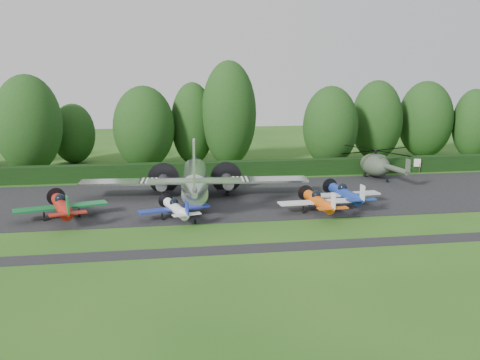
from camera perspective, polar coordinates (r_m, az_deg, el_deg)
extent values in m
plane|color=#225016|center=(45.80, 0.07, -4.92)|extent=(160.00, 160.00, 0.00)
cube|color=black|center=(55.36, -1.58, -1.99)|extent=(70.00, 18.00, 0.01)
cube|color=black|center=(40.17, 1.43, -7.33)|extent=(70.00, 2.00, 0.00)
cube|color=black|center=(66.02, -2.82, 0.25)|extent=(90.00, 1.60, 2.00)
cylinder|color=silver|center=(54.77, -4.83, 0.01)|extent=(2.47, 12.88, 2.47)
cone|color=silver|center=(61.84, -5.34, 1.35)|extent=(2.47, 1.61, 2.47)
cone|color=silver|center=(47.13, -4.14, -1.23)|extent=(2.47, 3.22, 2.47)
sphere|color=black|center=(60.73, -5.28, 1.67)|extent=(1.61, 1.61, 1.61)
cube|color=silver|center=(55.89, -4.91, -0.09)|extent=(23.61, 2.58, 0.24)
cube|color=white|center=(55.73, -9.32, -0.10)|extent=(2.79, 2.68, 0.05)
cube|color=white|center=(56.32, -0.56, 0.18)|extent=(2.79, 2.68, 0.05)
cylinder|color=silver|center=(56.44, -8.43, -0.34)|extent=(1.18, 3.43, 1.18)
cylinder|color=silver|center=(56.91, -1.51, -0.11)|extent=(1.18, 3.43, 1.18)
cylinder|color=black|center=(58.81, -8.47, 0.15)|extent=(3.43, 0.03, 3.43)
cylinder|color=black|center=(59.25, -1.81, 0.36)|extent=(3.43, 0.03, 3.43)
cube|color=silver|center=(46.05, -4.06, -0.04)|extent=(8.05, 1.50, 0.15)
cube|color=silver|center=(45.45, -4.06, 1.74)|extent=(0.19, 2.36, 4.08)
cylinder|color=black|center=(56.28, -8.39, -1.60)|extent=(0.27, 0.97, 0.97)
cylinder|color=black|center=(56.75, -1.44, -1.37)|extent=(0.27, 0.97, 0.97)
cylinder|color=black|center=(46.49, -3.95, -4.45)|extent=(0.19, 0.47, 0.47)
cylinder|color=#A3180F|center=(49.72, -18.48, -2.69)|extent=(1.10, 6.31, 1.10)
sphere|color=black|center=(50.26, -18.39, -1.93)|extent=(0.96, 0.96, 0.96)
cube|color=#0E612A|center=(50.31, -18.36, -2.72)|extent=(8.03, 1.49, 0.16)
cube|color=#A3180F|center=(46.04, -19.24, -3.50)|extent=(2.98, 0.80, 0.11)
cube|color=#0E612A|center=(45.75, -19.33, -2.63)|extent=(0.11, 0.92, 1.49)
cylinder|color=black|center=(53.63, -17.79, -1.62)|extent=(1.72, 0.02, 1.72)
cylinder|color=black|center=(50.58, -20.01, -3.79)|extent=(0.16, 0.50, 0.50)
cylinder|color=black|center=(50.09, -16.65, -3.72)|extent=(0.16, 0.50, 0.50)
cylinder|color=black|center=(52.84, -17.89, -3.03)|extent=(0.14, 0.46, 0.46)
cylinder|color=white|center=(47.75, -6.85, -3.04)|extent=(0.89, 5.09, 0.89)
sphere|color=black|center=(48.19, -6.89, -2.39)|extent=(0.78, 0.78, 0.78)
cube|color=navy|center=(48.24, -6.87, -3.06)|extent=(6.47, 1.20, 0.13)
cube|color=white|center=(44.75, -6.70, -3.74)|extent=(2.40, 0.65, 0.09)
cube|color=navy|center=(44.50, -6.71, -3.02)|extent=(0.09, 0.74, 1.20)
cylinder|color=black|center=(50.94, -7.00, -2.11)|extent=(1.39, 0.02, 1.39)
cylinder|color=black|center=(48.22, -8.27, -3.98)|extent=(0.13, 0.41, 0.41)
cylinder|color=black|center=(48.30, -5.41, -3.88)|extent=(0.13, 0.41, 0.41)
cylinder|color=black|center=(50.30, -6.94, -3.31)|extent=(0.11, 0.37, 0.37)
cylinder|color=#D7520C|center=(49.89, 8.38, -2.30)|extent=(0.99, 5.69, 0.99)
sphere|color=black|center=(50.36, 8.18, -1.61)|extent=(0.87, 0.87, 0.87)
cube|color=silver|center=(50.41, 8.20, -2.33)|extent=(7.25, 1.35, 0.14)
cube|color=#D7520C|center=(46.68, 9.63, -2.98)|extent=(2.69, 0.72, 0.10)
cube|color=silver|center=(46.42, 9.70, -2.21)|extent=(0.10, 0.83, 1.35)
cylinder|color=black|center=(53.31, 7.21, -1.36)|extent=(1.55, 0.02, 1.55)
cylinder|color=black|center=(50.04, 6.77, -3.34)|extent=(0.14, 0.46, 0.46)
cylinder|color=black|center=(50.82, 9.69, -3.19)|extent=(0.14, 0.46, 0.46)
cylinder|color=black|center=(52.62, 7.48, -2.63)|extent=(0.12, 0.41, 0.41)
cylinder|color=navy|center=(53.16, 11.15, -1.48)|extent=(1.03, 5.90, 1.03)
sphere|color=black|center=(53.64, 10.94, -0.82)|extent=(0.90, 0.90, 0.90)
cube|color=silver|center=(53.68, 10.95, -1.52)|extent=(7.51, 1.40, 0.15)
cube|color=navy|center=(49.88, 12.55, -2.09)|extent=(2.79, 0.75, 0.11)
cube|color=silver|center=(49.63, 12.63, -1.34)|extent=(0.11, 0.86, 1.40)
cylinder|color=black|center=(56.66, 9.83, -0.62)|extent=(1.61, 0.02, 1.61)
cylinder|color=black|center=(53.23, 9.58, -2.50)|extent=(0.15, 0.47, 0.47)
cylinder|color=black|center=(54.17, 12.38, -2.36)|extent=(0.15, 0.47, 0.47)
cylinder|color=black|center=(55.94, 10.13, -1.85)|extent=(0.13, 0.43, 0.43)
ellipsoid|color=#303A2D|center=(67.53, 14.21, 1.58)|extent=(2.85, 5.23, 2.73)
cylinder|color=#303A2D|center=(63.78, 15.66, 1.17)|extent=(0.64, 5.48, 0.64)
cube|color=#303A2D|center=(61.12, 16.80, 1.44)|extent=(0.11, 0.82, 1.46)
cylinder|color=black|center=(67.31, 14.27, 2.73)|extent=(0.27, 0.27, 0.73)
cylinder|color=black|center=(67.25, 14.28, 3.07)|extent=(0.64, 0.64, 0.23)
cylinder|color=black|center=(67.25, 14.28, 3.07)|extent=(10.97, 10.97, 0.05)
cube|color=#303A2D|center=(66.69, 14.50, 2.35)|extent=(0.82, 1.83, 0.64)
ellipsoid|color=black|center=(68.84, 13.74, 1.87)|extent=(1.74, 1.74, 1.56)
cylinder|color=black|center=(68.08, 13.20, 0.53)|extent=(0.16, 0.51, 0.51)
cylinder|color=black|center=(68.79, 14.61, 0.58)|extent=(0.16, 0.51, 0.51)
cylinder|color=black|center=(65.16, 15.15, -0.10)|extent=(0.15, 0.44, 0.44)
cylinder|color=#3F3326|center=(71.90, 16.34, 1.22)|extent=(0.12, 0.12, 1.22)
cylinder|color=#3F3326|center=(73.24, 18.49, 1.28)|extent=(0.12, 0.12, 1.22)
cube|color=beige|center=(72.44, 17.45, 1.80)|extent=(3.24, 0.08, 1.01)
cylinder|color=black|center=(79.78, -17.23, 2.73)|extent=(0.70, 0.70, 2.76)
ellipsoid|color=black|center=(79.41, -17.35, 4.75)|extent=(6.08, 6.08, 8.44)
cylinder|color=black|center=(85.75, 19.00, 3.55)|extent=(0.70, 0.70, 3.75)
ellipsoid|color=black|center=(85.33, 19.17, 6.11)|extent=(8.06, 8.06, 11.46)
cylinder|color=black|center=(81.18, 14.23, 3.42)|extent=(0.70, 0.70, 3.81)
ellipsoid|color=black|center=(80.73, 14.37, 6.17)|extent=(7.38, 7.38, 11.64)
cylinder|color=black|center=(74.78, 9.52, 2.85)|extent=(0.70, 0.70, 3.59)
ellipsoid|color=black|center=(74.31, 9.62, 5.66)|extent=(7.49, 7.49, 10.97)
cylinder|color=black|center=(75.57, -5.02, 3.12)|extent=(0.70, 0.70, 3.74)
ellipsoid|color=black|center=(75.10, -5.07, 6.02)|extent=(6.02, 6.02, 11.43)
cylinder|color=black|center=(73.88, -21.43, 2.30)|extent=(0.70, 0.70, 4.12)
ellipsoid|color=black|center=(73.37, -21.68, 5.56)|extent=(8.49, 8.49, 12.59)
cylinder|color=black|center=(73.01, -10.11, 2.63)|extent=(0.70, 0.70, 3.62)
ellipsoid|color=black|center=(72.53, -10.22, 5.53)|extent=(8.15, 8.15, 11.06)
cylinder|color=black|center=(73.99, -1.18, 3.35)|extent=(0.70, 0.70, 4.70)
ellipsoid|color=black|center=(73.45, -1.19, 7.08)|extent=(7.49, 7.49, 14.36)
cylinder|color=black|center=(87.27, 23.46, 3.23)|extent=(0.70, 0.70, 3.39)
ellipsoid|color=black|center=(86.88, 23.65, 5.50)|extent=(6.06, 6.06, 10.35)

